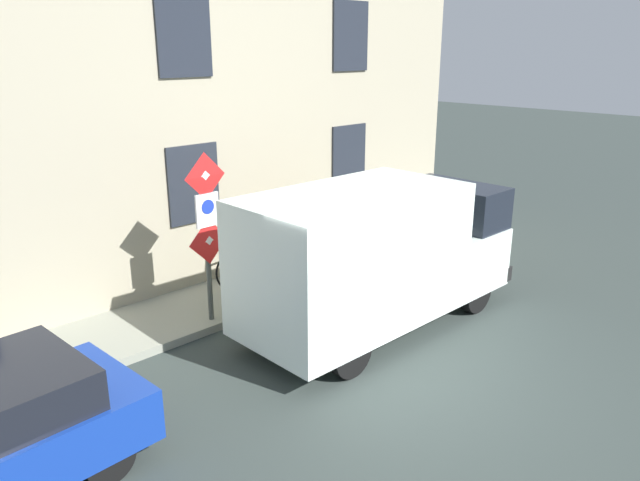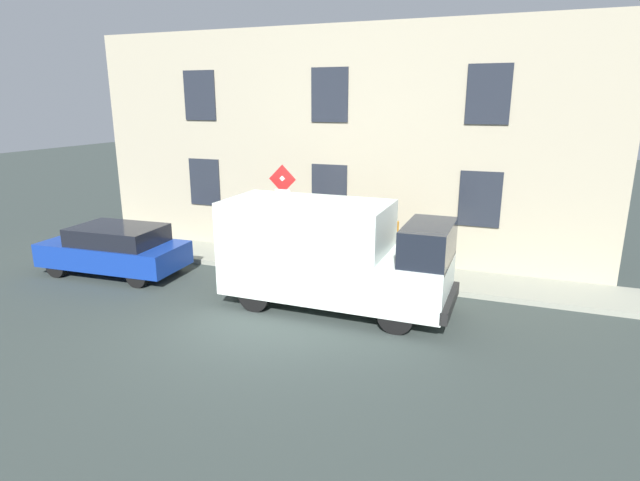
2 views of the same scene
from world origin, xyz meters
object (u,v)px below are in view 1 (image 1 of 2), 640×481
bicycle_black (303,247)px  bicycle_red (276,254)px  pedestrian (317,229)px  bicycle_orange (247,263)px  delivery_van (377,253)px  litter_bin (240,283)px  sign_post_stacked (208,222)px

bicycle_black → bicycle_red: (-0.00, 0.76, 0.00)m
bicycle_black → pedestrian: size_ratio=1.00×
bicycle_black → bicycle_orange: 1.52m
bicycle_orange → pedestrian: (-0.60, -1.38, 0.56)m
delivery_van → pedestrian: delivery_van is taller
bicycle_red → litter_bin: 1.86m
sign_post_stacked → delivery_van: 2.88m
delivery_van → bicycle_black: delivery_van is taller
pedestrian → litter_bin: pedestrian is taller
bicycle_black → bicycle_red: size_ratio=1.00×
bicycle_black → bicycle_red: bearing=-3.7°
delivery_van → bicycle_red: (2.97, -0.25, -0.82)m
sign_post_stacked → bicycle_red: 2.92m
bicycle_red → pedestrian: pedestrian is taller
sign_post_stacked → pedestrian: sign_post_stacked is taller
sign_post_stacked → bicycle_black: bearing=-71.0°
bicycle_red → pedestrian: (-0.60, -0.62, 0.56)m
litter_bin → delivery_van: bearing=-146.3°
delivery_van → bicycle_orange: (2.97, 0.51, -0.82)m
bicycle_black → pedestrian: (-0.60, 0.14, 0.56)m
pedestrian → litter_bin: 2.31m
bicycle_orange → litter_bin: (-0.92, 0.86, 0.08)m
pedestrian → delivery_van: bearing=77.0°
pedestrian → litter_bin: size_ratio=1.91×
bicycle_orange → litter_bin: size_ratio=1.91×
bicycle_red → pedestrian: size_ratio=1.00×
sign_post_stacked → litter_bin: sign_post_stacked is taller
bicycle_black → litter_bin: size_ratio=1.90×
litter_bin → bicycle_red: bearing=-60.4°
bicycle_red → sign_post_stacked: bearing=16.7°
bicycle_black → bicycle_orange: bearing=-3.7°
delivery_van → bicycle_black: bearing=71.8°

